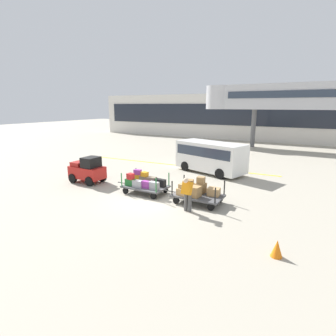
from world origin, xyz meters
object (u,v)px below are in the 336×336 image
Objects in this scene: baggage_cart_lead at (145,183)px; baggage_handler at (187,193)px; baggage_tug at (87,170)px; safety_cone_near at (277,249)px; shuttle_van at (210,155)px; baggage_cart_middle at (197,191)px.

baggage_cart_lead is 1.92× the size of baggage_handler.
baggage_handler reaches higher than baggage_cart_lead.
baggage_cart_lead is (4.11, 0.06, -0.21)m from baggage_tug.
baggage_handler is 4.39m from safety_cone_near.
baggage_handler is at bearing -9.16° from baggage_tug.
shuttle_van is (5.51, 5.93, 0.48)m from baggage_tug.
baggage_handler is at bearing -76.82° from shuttle_van.
safety_cone_near is (3.94, -1.85, -0.59)m from baggage_handler.
baggage_tug reaches higher than baggage_cart_lead.
baggage_tug is at bearing 170.84° from baggage_handler.
baggage_handler is at bearing -21.61° from baggage_cart_lead.
safety_cone_near is at bearing -23.66° from baggage_cart_lead.
baggage_tug is 0.41× the size of shuttle_van.
safety_cone_near is at bearing -57.95° from shuttle_van.
baggage_cart_middle is at bearing 1.35° from baggage_cart_lead.
baggage_tug is at bearing -178.97° from baggage_cart_middle.
baggage_tug reaches higher than safety_cone_near.
baggage_cart_lead is 3.31m from baggage_handler.
baggage_cart_lead is at bearing 158.39° from baggage_handler.
baggage_tug is 8.11m from shuttle_van.
baggage_cart_lead is 7.65m from safety_cone_near.
baggage_tug is 7.09m from baggage_cart_middle.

